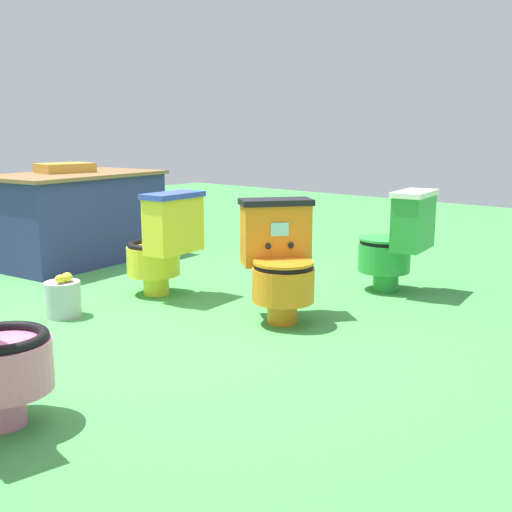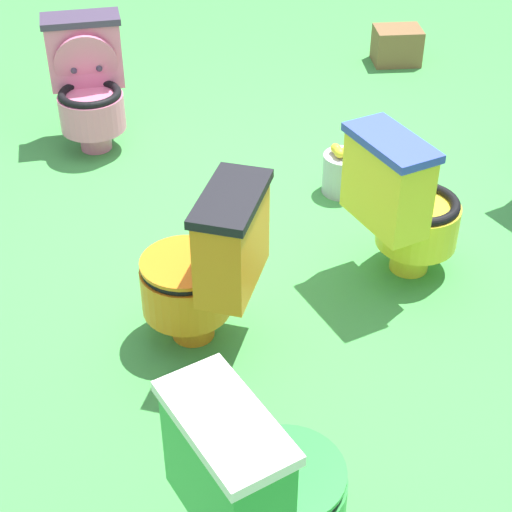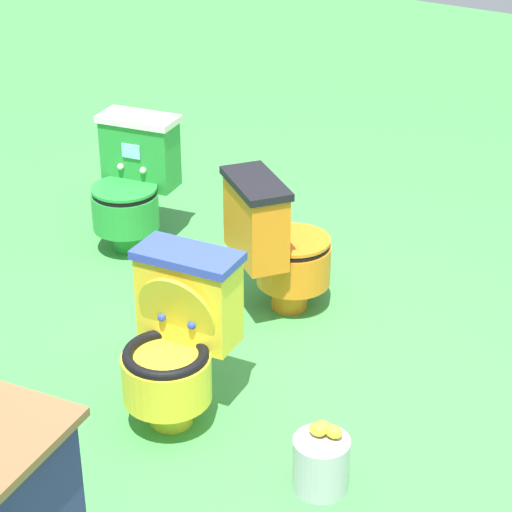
{
  "view_description": "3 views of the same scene",
  "coord_description": "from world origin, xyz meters",
  "px_view_note": "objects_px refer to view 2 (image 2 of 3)",
  "views": [
    {
      "loc": [
        -2.34,
        -3.0,
        1.15
      ],
      "look_at": [
        0.53,
        -0.44,
        0.37
      ],
      "focal_mm": 44.4,
      "sensor_mm": 36.0,
      "label": 1
    },
    {
      "loc": [
        2.98,
        -1.38,
        2.3
      ],
      "look_at": [
        0.54,
        -0.43,
        0.38
      ],
      "focal_mm": 56.85,
      "sensor_mm": 36.0,
      "label": 2
    },
    {
      "loc": [
        -1.72,
        3.04,
        2.58
      ],
      "look_at": [
        0.59,
        -0.53,
        0.33
      ],
      "focal_mm": 69.76,
      "sensor_mm": 36.0,
      "label": 3
    }
  ],
  "objects_px": {
    "toilet_green": "(260,487)",
    "toilet_yellow": "(404,204)",
    "toilet_pink": "(88,83)",
    "toilet_orange": "(206,267)",
    "lemon_bucket": "(343,172)",
    "small_crate": "(397,45)"
  },
  "relations": [
    {
      "from": "toilet_green",
      "to": "toilet_yellow",
      "type": "bearing_deg",
      "value": 125.36
    },
    {
      "from": "toilet_green",
      "to": "toilet_pink",
      "type": "distance_m",
      "value": 2.94
    },
    {
      "from": "toilet_orange",
      "to": "lemon_bucket",
      "type": "relative_size",
      "value": 2.63
    },
    {
      "from": "small_crate",
      "to": "lemon_bucket",
      "type": "relative_size",
      "value": 1.16
    },
    {
      "from": "toilet_green",
      "to": "small_crate",
      "type": "distance_m",
      "value": 4.09
    },
    {
      "from": "toilet_orange",
      "to": "small_crate",
      "type": "xyz_separation_m",
      "value": [
        -2.27,
        2.17,
        -0.25
      ]
    },
    {
      "from": "lemon_bucket",
      "to": "toilet_orange",
      "type": "bearing_deg",
      "value": -50.88
    },
    {
      "from": "toilet_pink",
      "to": "lemon_bucket",
      "type": "relative_size",
      "value": 2.63
    },
    {
      "from": "toilet_green",
      "to": "lemon_bucket",
      "type": "height_order",
      "value": "toilet_green"
    },
    {
      "from": "toilet_yellow",
      "to": "toilet_green",
      "type": "xyz_separation_m",
      "value": [
        1.17,
        -1.15,
        -0.0
      ]
    },
    {
      "from": "toilet_orange",
      "to": "toilet_pink",
      "type": "xyz_separation_m",
      "value": [
        -1.88,
        -0.07,
        0.0
      ]
    },
    {
      "from": "toilet_green",
      "to": "small_crate",
      "type": "relative_size",
      "value": 2.26
    },
    {
      "from": "toilet_yellow",
      "to": "toilet_pink",
      "type": "bearing_deg",
      "value": -156.17
    },
    {
      "from": "toilet_green",
      "to": "small_crate",
      "type": "xyz_separation_m",
      "value": [
        -3.33,
        2.36,
        -0.25
      ]
    },
    {
      "from": "toilet_yellow",
      "to": "toilet_green",
      "type": "distance_m",
      "value": 1.64
    },
    {
      "from": "toilet_pink",
      "to": "lemon_bucket",
      "type": "distance_m",
      "value": 1.54
    },
    {
      "from": "toilet_yellow",
      "to": "toilet_green",
      "type": "relative_size",
      "value": 1.0
    },
    {
      "from": "toilet_yellow",
      "to": "toilet_green",
      "type": "height_order",
      "value": "same"
    },
    {
      "from": "small_crate",
      "to": "toilet_yellow",
      "type": "bearing_deg",
      "value": -29.29
    },
    {
      "from": "toilet_yellow",
      "to": "toilet_orange",
      "type": "distance_m",
      "value": 0.96
    },
    {
      "from": "toilet_yellow",
      "to": "lemon_bucket",
      "type": "height_order",
      "value": "toilet_yellow"
    },
    {
      "from": "toilet_orange",
      "to": "toilet_yellow",
      "type": "bearing_deg",
      "value": -46.87
    }
  ]
}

